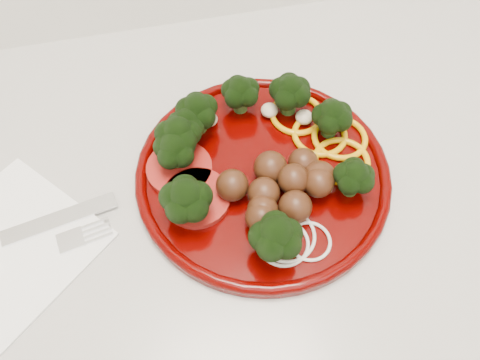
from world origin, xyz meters
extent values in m
cube|color=silver|center=(0.00, 1.70, 0.43)|extent=(2.40, 0.60, 0.87)
cube|color=#B0AEA7|center=(0.00, 1.70, 0.89)|extent=(2.40, 0.60, 0.03)
cylinder|color=#3D0100|center=(-0.14, 1.70, 0.91)|extent=(0.30, 0.30, 0.01)
torus|color=#3D0100|center=(-0.14, 1.70, 0.91)|extent=(0.30, 0.30, 0.01)
sphere|color=#482312|center=(-0.15, 1.66, 0.93)|extent=(0.04, 0.04, 0.04)
sphere|color=#482312|center=(-0.16, 1.63, 0.93)|extent=(0.04, 0.04, 0.04)
sphere|color=#482312|center=(-0.10, 1.69, 0.93)|extent=(0.04, 0.04, 0.04)
sphere|color=#482312|center=(-0.09, 1.65, 0.93)|extent=(0.04, 0.04, 0.04)
sphere|color=#482312|center=(-0.12, 1.66, 0.93)|extent=(0.04, 0.04, 0.04)
sphere|color=#482312|center=(-0.14, 1.69, 0.93)|extent=(0.04, 0.04, 0.04)
sphere|color=#482312|center=(-0.12, 1.63, 0.93)|extent=(0.04, 0.04, 0.04)
sphere|color=#482312|center=(-0.19, 1.67, 0.93)|extent=(0.04, 0.04, 0.04)
sphere|color=#482312|center=(-0.16, 1.64, 0.93)|extent=(0.04, 0.04, 0.04)
sphere|color=#482312|center=(-0.09, 1.66, 0.93)|extent=(0.04, 0.04, 0.04)
torus|color=#DC9908|center=(-0.06, 1.73, 0.92)|extent=(0.07, 0.07, 0.01)
torus|color=#DC9908|center=(-0.05, 1.69, 0.92)|extent=(0.07, 0.07, 0.01)
torus|color=#DC9908|center=(-0.08, 1.77, 0.92)|extent=(0.07, 0.07, 0.01)
torus|color=#DC9908|center=(-0.04, 1.72, 0.92)|extent=(0.07, 0.07, 0.01)
cylinder|color=#720A07|center=(-0.24, 1.72, 0.92)|extent=(0.08, 0.08, 0.01)
cylinder|color=#720A07|center=(-0.23, 1.68, 0.92)|extent=(0.08, 0.08, 0.01)
torus|color=beige|center=(-0.15, 1.60, 0.91)|extent=(0.06, 0.06, 0.00)
torus|color=beige|center=(-0.12, 1.60, 0.91)|extent=(0.05, 0.05, 0.00)
torus|color=beige|center=(-0.14, 1.61, 0.91)|extent=(0.07, 0.07, 0.00)
ellipsoid|color=#C6B793|center=(-0.11, 1.78, 0.92)|extent=(0.02, 0.02, 0.02)
ellipsoid|color=#C6B793|center=(-0.19, 1.78, 0.92)|extent=(0.02, 0.02, 0.02)
ellipsoid|color=#C6B793|center=(-0.07, 1.76, 0.92)|extent=(0.02, 0.02, 0.02)
cube|color=white|center=(-0.44, 1.67, 0.90)|extent=(0.24, 0.24, 0.00)
cube|color=silver|center=(-0.38, 1.69, 0.91)|extent=(0.13, 0.04, 0.00)
cube|color=silver|center=(-0.37, 1.66, 0.91)|extent=(0.03, 0.03, 0.00)
cube|color=silver|center=(-0.34, 1.66, 0.91)|extent=(0.03, 0.01, 0.00)
cube|color=silver|center=(-0.34, 1.66, 0.91)|extent=(0.03, 0.01, 0.00)
cube|color=silver|center=(-0.34, 1.67, 0.91)|extent=(0.03, 0.01, 0.00)
cube|color=silver|center=(-0.34, 1.68, 0.91)|extent=(0.03, 0.01, 0.00)
camera|label=1|loc=(-0.24, 1.40, 1.37)|focal=35.00mm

